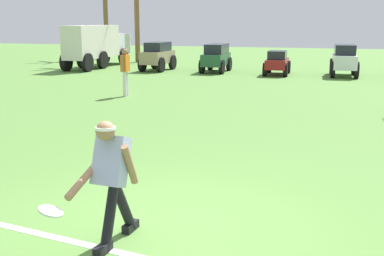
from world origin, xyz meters
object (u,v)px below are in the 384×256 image
at_px(parked_car_slot_c, 277,62).
at_px(box_truck, 97,44).
at_px(parked_car_slot_d, 344,60).
at_px(frisbee_in_flight, 51,211).
at_px(frisbee_thrower, 112,176).
at_px(teammate_near_sideline, 125,68).
at_px(parked_car_slot_b, 216,57).
at_px(parked_car_slot_a, 158,55).
at_px(palm_tree_far_left, 105,6).

bearing_deg(parked_car_slot_c, box_truck, 174.65).
bearing_deg(parked_car_slot_d, frisbee_in_flight, -98.74).
height_order(frisbee_thrower, box_truck, box_truck).
bearing_deg(frisbee_in_flight, teammate_near_sideline, 110.66).
relative_size(parked_car_slot_b, parked_car_slot_c, 1.09).
distance_m(frisbee_thrower, teammate_near_sideline, 10.83).
bearing_deg(parked_car_slot_a, frisbee_in_flight, -72.47).
distance_m(frisbee_in_flight, parked_car_slot_d, 19.13).
bearing_deg(teammate_near_sideline, frisbee_thrower, -66.56).
height_order(parked_car_slot_b, parked_car_slot_c, parked_car_slot_b).
height_order(parked_car_slot_a, parked_car_slot_b, parked_car_slot_a).
relative_size(frisbee_thrower, palm_tree_far_left, 0.26).
bearing_deg(frisbee_thrower, parked_car_slot_d, 81.71).
distance_m(frisbee_thrower, palm_tree_far_left, 27.34).
bearing_deg(frisbee_in_flight, parked_car_slot_b, 98.99).
distance_m(frisbee_thrower, box_truck, 21.21).
bearing_deg(parked_car_slot_c, frisbee_thrower, -89.05).
xyz_separation_m(teammate_near_sideline, box_truck, (-5.58, 8.82, 0.29)).
distance_m(teammate_near_sideline, parked_car_slot_d, 10.74).
bearing_deg(box_truck, teammate_near_sideline, -57.66).
bearing_deg(parked_car_slot_b, parked_car_slot_d, -1.54).
xyz_separation_m(frisbee_in_flight, parked_car_slot_b, (-3.02, 19.06, 0.05)).
distance_m(parked_car_slot_c, palm_tree_far_left, 13.79).
bearing_deg(teammate_near_sideline, parked_car_slot_d, 49.66).
bearing_deg(parked_car_slot_c, palm_tree_far_left, 151.18).
bearing_deg(frisbee_thrower, parked_car_slot_a, 108.99).
xyz_separation_m(parked_car_slot_a, parked_car_slot_b, (2.95, 0.18, -0.02)).
bearing_deg(parked_car_slot_d, parked_car_slot_b, 178.46).
relative_size(parked_car_slot_a, parked_car_slot_c, 1.08).
height_order(frisbee_thrower, teammate_near_sideline, teammate_near_sideline).
height_order(frisbee_thrower, parked_car_slot_c, frisbee_thrower).
bearing_deg(frisbee_thrower, palm_tree_far_left, 116.47).
bearing_deg(box_truck, parked_car_slot_a, -10.07).
xyz_separation_m(frisbee_thrower, teammate_near_sideline, (-4.31, 9.94, 0.14)).
distance_m(parked_car_slot_a, box_truck, 3.75).
distance_m(frisbee_in_flight, parked_car_slot_c, 18.64).
bearing_deg(parked_car_slot_c, parked_car_slot_a, 177.60).
height_order(teammate_near_sideline, box_truck, box_truck).
xyz_separation_m(frisbee_in_flight, box_truck, (-9.63, 19.54, 0.56)).
xyz_separation_m(parked_car_slot_a, parked_car_slot_d, (8.87, 0.02, 0.00)).
bearing_deg(palm_tree_far_left, frisbee_in_flight, -64.74).
xyz_separation_m(parked_car_slot_a, palm_tree_far_left, (-5.90, 6.27, 2.57)).
distance_m(parked_car_slot_b, box_truck, 6.65).
bearing_deg(teammate_near_sideline, parked_car_slot_a, 103.24).
bearing_deg(frisbee_in_flight, parked_car_slot_d, 81.26).
xyz_separation_m(parked_car_slot_c, palm_tree_far_left, (-11.84, 6.51, 2.75)).
height_order(frisbee_thrower, frisbee_in_flight, frisbee_thrower).
relative_size(frisbee_in_flight, parked_car_slot_b, 0.13).
bearing_deg(parked_car_slot_b, frisbee_in_flight, -81.01).
bearing_deg(teammate_near_sideline, frisbee_in_flight, -69.34).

